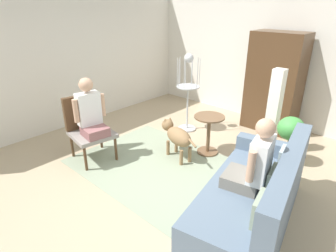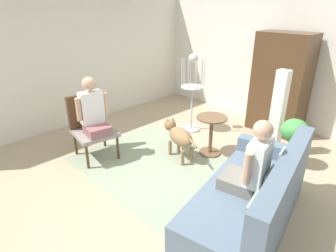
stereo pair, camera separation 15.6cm
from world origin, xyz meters
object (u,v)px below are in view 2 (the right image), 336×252
object	(u,v)px
round_end_table	(211,132)
couch	(253,200)
person_on_armchair	(93,110)
potted_plant	(294,137)
person_on_couch	(252,164)
armoire_cabinet	(280,84)
armchair	(91,122)
bird_cage_stand	(192,90)
column_lamp	(277,115)
dog	(179,136)

from	to	relation	value
round_end_table	couch	bearing A→B (deg)	-36.17
person_on_armchair	potted_plant	world-z (taller)	person_on_armchair
person_on_couch	potted_plant	bearing A→B (deg)	96.72
person_on_couch	armoire_cabinet	world-z (taller)	armoire_cabinet
armoire_cabinet	armchair	bearing A→B (deg)	-118.77
person_on_couch	person_on_armchair	distance (m)	2.56
armchair	bird_cage_stand	bearing A→B (deg)	74.88
person_on_armchair	column_lamp	bearing A→B (deg)	47.48
bird_cage_stand	column_lamp	world-z (taller)	bird_cage_stand
couch	armchair	bearing A→B (deg)	-171.48
bird_cage_stand	round_end_table	bearing A→B (deg)	-30.50
bird_cage_stand	potted_plant	distance (m)	2.01
bird_cage_stand	column_lamp	xyz separation A→B (m)	(1.62, 0.21, -0.12)
armchair	bird_cage_stand	size ratio (longest dim) A/B	0.67
armchair	potted_plant	xyz separation A→B (m)	(2.50, 1.95, -0.07)
armoire_cabinet	person_on_couch	bearing A→B (deg)	-69.71
potted_plant	column_lamp	distance (m)	0.46
person_on_armchair	armoire_cabinet	xyz separation A→B (m)	(1.53, 3.10, 0.11)
couch	person_on_couch	distance (m)	0.46
potted_plant	person_on_couch	bearing A→B (deg)	-83.28
column_lamp	dog	bearing A→B (deg)	-130.65
couch	potted_plant	distance (m)	1.57
armchair	person_on_couch	distance (m)	2.72
bird_cage_stand	couch	bearing A→B (deg)	-34.03
armchair	potted_plant	bearing A→B (deg)	37.95
person_on_couch	bird_cage_stand	xyz separation A→B (m)	(-2.17, 1.54, 0.05)
couch	dog	world-z (taller)	couch
column_lamp	armoire_cabinet	xyz separation A→B (m)	(-0.44, 0.96, 0.23)
person_on_armchair	armoire_cabinet	size ratio (longest dim) A/B	0.47
armchair	round_end_table	distance (m)	1.98
person_on_couch	column_lamp	distance (m)	1.84
person_on_armchair	couch	bearing A→B (deg)	9.63
person_on_couch	person_on_armchair	size ratio (longest dim) A/B	0.96
dog	armoire_cabinet	world-z (taller)	armoire_cabinet
person_on_armchair	person_on_couch	bearing A→B (deg)	8.98
couch	round_end_table	world-z (taller)	couch
couch	column_lamp	bearing A→B (deg)	109.44
couch	armoire_cabinet	bearing A→B (deg)	111.44
armchair	column_lamp	bearing A→B (deg)	44.85
couch	armchair	distance (m)	2.78
armoire_cabinet	couch	bearing A→B (deg)	-68.56
armchair	person_on_armchair	size ratio (longest dim) A/B	1.15
armchair	person_on_couch	bearing A→B (deg)	7.89
bird_cage_stand	column_lamp	bearing A→B (deg)	7.47
dog	bird_cage_stand	distance (m)	1.23
potted_plant	round_end_table	bearing A→B (deg)	-153.35
person_on_couch	round_end_table	size ratio (longest dim) A/B	1.27
armchair	potted_plant	size ratio (longest dim) A/B	1.29
round_end_table	dog	size ratio (longest dim) A/B	0.77
dog	couch	bearing A→B (deg)	-17.54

